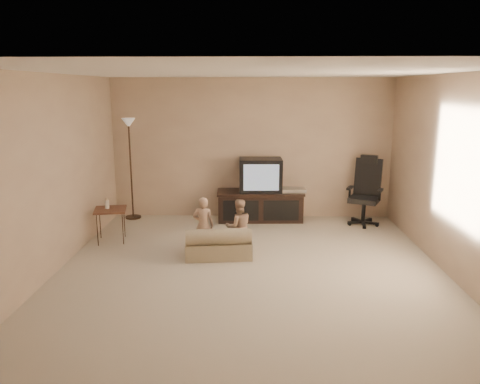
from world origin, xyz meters
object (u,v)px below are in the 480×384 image
object	(u,v)px
floor_lamp	(130,146)
toddler_right	(239,227)
child_sofa	(218,245)
tv_stand	(261,195)
toddler_left	(203,225)
office_chair	(365,200)
side_table	(110,210)

from	to	relation	value
floor_lamp	toddler_right	distance (m)	2.83
child_sofa	toddler_right	xyz separation A→B (m)	(0.28, 0.18, 0.22)
child_sofa	toddler_right	distance (m)	0.39
tv_stand	toddler_left	world-z (taller)	tv_stand
floor_lamp	child_sofa	world-z (taller)	floor_lamp
floor_lamp	child_sofa	size ratio (longest dim) A/B	1.87
tv_stand	toddler_left	distance (m)	1.93
floor_lamp	toddler_left	bearing A→B (deg)	-50.62
office_chair	side_table	distance (m)	4.25
floor_lamp	toddler_left	distance (m)	2.49
office_chair	floor_lamp	xyz separation A→B (m)	(-4.12, 0.27, 0.89)
side_table	floor_lamp	bearing A→B (deg)	89.78
office_chair	toddler_right	size ratio (longest dim) A/B	1.49
side_table	toddler_right	world-z (taller)	toddler_right
tv_stand	child_sofa	size ratio (longest dim) A/B	1.63
side_table	toddler_right	distance (m)	2.04
toddler_left	toddler_right	world-z (taller)	toddler_left
toddler_right	side_table	bearing A→B (deg)	-28.55
tv_stand	side_table	world-z (taller)	tv_stand
office_chair	toddler_left	xyz separation A→B (m)	(-2.64, -1.53, -0.02)
tv_stand	side_table	xyz separation A→B (m)	(-2.32, -1.26, 0.04)
tv_stand	floor_lamp	world-z (taller)	floor_lamp
side_table	floor_lamp	distance (m)	1.55
toddler_right	office_chair	bearing A→B (deg)	-158.69
tv_stand	side_table	distance (m)	2.64
side_table	child_sofa	distance (m)	1.86
office_chair	toddler_right	distance (m)	2.64
child_sofa	toddler_right	bearing A→B (deg)	25.93
side_table	floor_lamp	xyz separation A→B (m)	(0.01, 1.32, 0.82)
floor_lamp	child_sofa	xyz separation A→B (m)	(1.70, -1.99, -1.14)
child_sofa	floor_lamp	bearing A→B (deg)	124.14
floor_lamp	toddler_left	size ratio (longest dim) A/B	2.20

